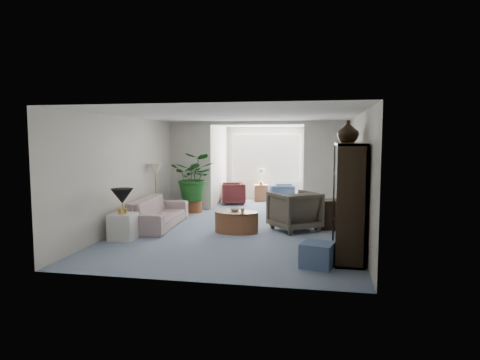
% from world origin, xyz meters
% --- Properties ---
extents(floor, '(6.00, 6.00, 0.00)m').
position_xyz_m(floor, '(0.00, 0.00, 0.00)').
color(floor, '#7E92A6').
rests_on(floor, ground).
extents(sunroom_floor, '(2.60, 2.60, 0.00)m').
position_xyz_m(sunroom_floor, '(0.00, 4.10, 0.00)').
color(sunroom_floor, '#7E92A6').
rests_on(sunroom_floor, ground).
extents(back_pier_left, '(1.20, 0.12, 2.50)m').
position_xyz_m(back_pier_left, '(-1.90, 3.00, 1.25)').
color(back_pier_left, silver).
rests_on(back_pier_left, ground).
extents(back_pier_right, '(1.20, 0.12, 2.50)m').
position_xyz_m(back_pier_right, '(1.90, 3.00, 1.25)').
color(back_pier_right, silver).
rests_on(back_pier_right, ground).
extents(back_header, '(2.60, 0.12, 0.10)m').
position_xyz_m(back_header, '(0.00, 3.00, 2.45)').
color(back_header, silver).
rests_on(back_header, back_pier_left).
extents(window_pane, '(2.20, 0.02, 1.50)m').
position_xyz_m(window_pane, '(0.00, 5.18, 1.40)').
color(window_pane, white).
extents(window_blinds, '(2.20, 0.02, 1.50)m').
position_xyz_m(window_blinds, '(0.00, 5.15, 1.40)').
color(window_blinds, white).
extents(framed_picture, '(0.04, 0.50, 0.40)m').
position_xyz_m(framed_picture, '(2.46, -0.10, 1.70)').
color(framed_picture, '#BAA995').
extents(sofa, '(1.01, 2.28, 0.65)m').
position_xyz_m(sofa, '(-1.91, 0.50, 0.33)').
color(sofa, '#BCAE9F').
rests_on(sofa, ground).
extents(end_table, '(0.51, 0.51, 0.53)m').
position_xyz_m(end_table, '(-2.11, -0.85, 0.26)').
color(end_table, silver).
rests_on(end_table, ground).
extents(table_lamp, '(0.44, 0.44, 0.30)m').
position_xyz_m(table_lamp, '(-2.11, -0.85, 0.88)').
color(table_lamp, black).
rests_on(table_lamp, end_table).
extents(floor_lamp, '(0.36, 0.36, 0.28)m').
position_xyz_m(floor_lamp, '(-2.31, 1.41, 1.25)').
color(floor_lamp, '#F9E8C6').
rests_on(floor_lamp, ground).
extents(coffee_table, '(0.98, 0.98, 0.45)m').
position_xyz_m(coffee_table, '(-0.01, 0.23, 0.23)').
color(coffee_table, brown).
rests_on(coffee_table, ground).
extents(coffee_bowl, '(0.24, 0.24, 0.06)m').
position_xyz_m(coffee_bowl, '(-0.06, 0.33, 0.48)').
color(coffee_bowl, silver).
rests_on(coffee_bowl, coffee_table).
extents(coffee_cup, '(0.10, 0.10, 0.09)m').
position_xyz_m(coffee_cup, '(0.14, 0.13, 0.50)').
color(coffee_cup, beige).
rests_on(coffee_cup, coffee_table).
extents(wingback_chair, '(1.31, 1.32, 0.87)m').
position_xyz_m(wingback_chair, '(1.20, 0.69, 0.43)').
color(wingback_chair, '#5C5648').
rests_on(wingback_chair, ground).
extents(side_table_dark, '(0.64, 0.57, 0.65)m').
position_xyz_m(side_table_dark, '(1.90, 0.99, 0.32)').
color(side_table_dark, black).
rests_on(side_table_dark, ground).
extents(entertainment_cabinet, '(0.47, 1.75, 1.94)m').
position_xyz_m(entertainment_cabinet, '(2.23, -1.14, 0.97)').
color(entertainment_cabinet, black).
rests_on(entertainment_cabinet, ground).
extents(cabinet_urn, '(0.39, 0.39, 0.40)m').
position_xyz_m(cabinet_urn, '(2.23, -0.64, 2.14)').
color(cabinet_urn, black).
rests_on(cabinet_urn, entertainment_cabinet).
extents(ottoman, '(0.58, 0.58, 0.38)m').
position_xyz_m(ottoman, '(1.73, -1.96, 0.19)').
color(ottoman, '#4B5B81').
rests_on(ottoman, ground).
extents(plant_pot, '(0.40, 0.40, 0.32)m').
position_xyz_m(plant_pot, '(-1.62, 2.47, 0.16)').
color(plant_pot, brown).
rests_on(plant_pot, ground).
extents(house_plant, '(1.18, 1.03, 1.31)m').
position_xyz_m(house_plant, '(-1.62, 2.47, 0.98)').
color(house_plant, '#1D541C').
rests_on(house_plant, plant_pot).
extents(sunroom_chair_blue, '(0.84, 0.82, 0.65)m').
position_xyz_m(sunroom_chair_blue, '(0.64, 4.10, 0.33)').
color(sunroom_chair_blue, '#4B5B81').
rests_on(sunroom_chair_blue, ground).
extents(sunroom_chair_maroon, '(0.86, 0.84, 0.67)m').
position_xyz_m(sunroom_chair_maroon, '(-0.86, 4.10, 0.33)').
color(sunroom_chair_maroon, '#571D20').
rests_on(sunroom_chair_maroon, ground).
extents(sunroom_table, '(0.50, 0.42, 0.54)m').
position_xyz_m(sunroom_table, '(-0.11, 4.85, 0.27)').
color(sunroom_table, brown).
rests_on(sunroom_table, ground).
extents(shelf_clutter, '(0.30, 1.23, 1.06)m').
position_xyz_m(shelf_clutter, '(2.18, -1.23, 1.09)').
color(shelf_clutter, '#3C3A37').
rests_on(shelf_clutter, entertainment_cabinet).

